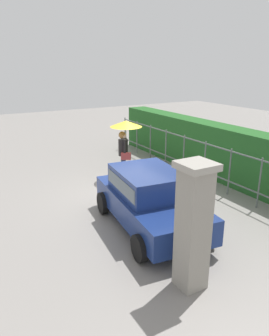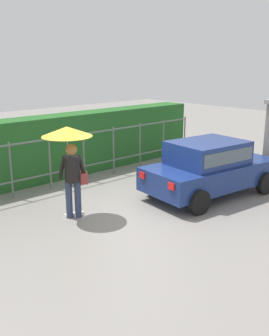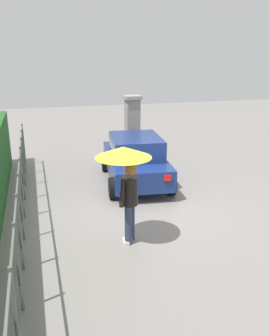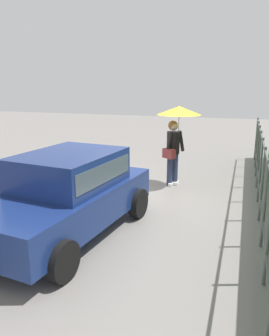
{
  "view_description": "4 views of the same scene",
  "coord_description": "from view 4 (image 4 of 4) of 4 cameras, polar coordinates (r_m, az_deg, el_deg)",
  "views": [
    {
      "loc": [
        8.36,
        -4.47,
        3.98
      ],
      "look_at": [
        -0.03,
        0.36,
        0.84
      ],
      "focal_mm": 34.45,
      "sensor_mm": 36.0,
      "label": 1
    },
    {
      "loc": [
        -6.14,
        -6.44,
        3.5
      ],
      "look_at": [
        0.18,
        0.38,
        0.94
      ],
      "focal_mm": 42.01,
      "sensor_mm": 36.0,
      "label": 2
    },
    {
      "loc": [
        -7.86,
        2.46,
        3.78
      ],
      "look_at": [
        0.38,
        0.07,
        1.04
      ],
      "focal_mm": 37.66,
      "sensor_mm": 36.0,
      "label": 3
    },
    {
      "loc": [
        7.09,
        2.46,
        2.67
      ],
      "look_at": [
        0.57,
        0.29,
        0.91
      ],
      "focal_mm": 35.65,
      "sensor_mm": 36.0,
      "label": 4
    }
  ],
  "objects": [
    {
      "name": "pedestrian",
      "position": [
        8.74,
        7.24,
        7.37
      ],
      "size": [
        1.13,
        1.13,
        2.1
      ],
      "rotation": [
        0.0,
        0.0,
        0.99
      ],
      "color": "#2D3856",
      "rests_on": "ground"
    },
    {
      "name": "car",
      "position": [
        6.06,
        -11.31,
        -3.85
      ],
      "size": [
        3.89,
        2.21,
        1.48
      ],
      "rotation": [
        0.0,
        0.0,
        -0.12
      ],
      "color": "navy",
      "rests_on": "ground"
    },
    {
      "name": "fence_section",
      "position": [
        7.47,
        20.87,
        -0.92
      ],
      "size": [
        10.38,
        0.05,
        1.5
      ],
      "color": "#59605B",
      "rests_on": "ground"
    },
    {
      "name": "ground_plane",
      "position": [
        7.97,
        -0.69,
        -5.24
      ],
      "size": [
        40.0,
        40.0,
        0.0
      ],
      "primitive_type": "plane",
      "color": "gray"
    }
  ]
}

